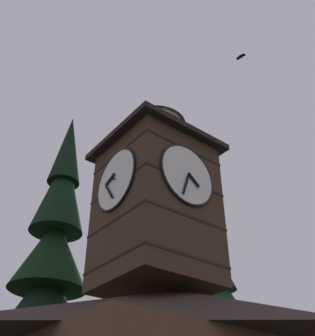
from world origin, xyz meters
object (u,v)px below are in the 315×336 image
clock_tower (156,198)px  flying_bird_high (241,57)px  moon (122,322)px  pine_tree_behind (45,302)px

clock_tower → flying_bird_high: flying_bird_high is taller
clock_tower → moon: clock_tower is taller
moon → flying_bird_high: 31.36m
pine_tree_behind → moon: (-17.19, -19.61, 5.16)m
pine_tree_behind → moon: size_ratio=10.92×
pine_tree_behind → flying_bird_high: 17.43m
clock_tower → moon: (-16.01, -26.58, 2.27)m
clock_tower → pine_tree_behind: 7.64m
pine_tree_behind → moon: 26.58m
clock_tower → pine_tree_behind: (1.18, -6.97, -2.90)m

